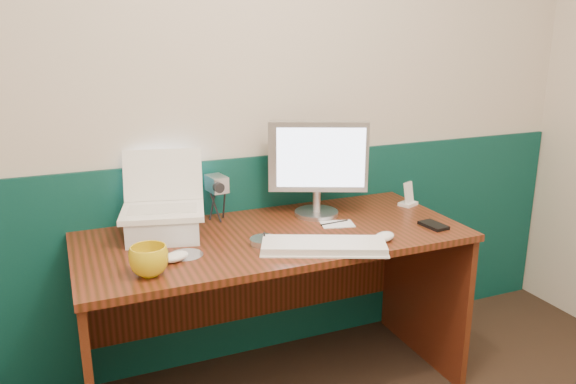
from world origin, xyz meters
name	(u,v)px	position (x,y,z in m)	size (l,w,h in m)	color
back_wall	(256,102)	(0.00, 1.75, 1.25)	(3.50, 0.04, 2.50)	beige
wainscot	(260,256)	(0.00, 1.74, 0.50)	(3.48, 0.02, 1.00)	#083636
desk	(275,315)	(-0.06, 1.38, 0.38)	(1.60, 0.70, 0.75)	#391C0A
laptop_riser	(164,226)	(-0.49, 1.51, 0.80)	(0.28, 0.24, 0.10)	silver
laptop	(161,182)	(-0.49, 1.51, 0.98)	(0.33, 0.25, 0.27)	white
monitor	(317,168)	(0.21, 1.54, 0.97)	(0.44, 0.13, 0.44)	silver
keyboard	(324,247)	(0.05, 1.14, 0.76)	(0.47, 0.16, 0.03)	white
mouse_right	(384,237)	(0.31, 1.13, 0.77)	(0.11, 0.06, 0.04)	white
mouse_left	(176,257)	(-0.50, 1.25, 0.77)	(0.11, 0.06, 0.04)	white
mug	(149,261)	(-0.61, 1.16, 0.80)	(0.13, 0.13, 0.11)	gold
camcorder	(217,199)	(-0.23, 1.64, 0.85)	(0.09, 0.13, 0.20)	silver
cd_spindle	(264,241)	(-0.14, 1.28, 0.76)	(0.12, 0.12, 0.02)	silver
cd_loose_a	(186,255)	(-0.45, 1.29, 0.75)	(0.13, 0.13, 0.00)	silver
cd_loose_b	(337,224)	(0.23, 1.38, 0.75)	(0.11, 0.11, 0.00)	silver
pen	(334,223)	(0.23, 1.39, 0.75)	(0.01, 0.01, 0.13)	black
papers	(337,224)	(0.23, 1.38, 0.75)	(0.14, 0.09, 0.00)	white
dock	(408,204)	(0.68, 1.50, 0.76)	(0.08, 0.06, 0.02)	white
music_player	(409,192)	(0.68, 1.50, 0.82)	(0.06, 0.01, 0.10)	white
pda	(433,225)	(0.60, 1.19, 0.76)	(0.07, 0.12, 0.01)	black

